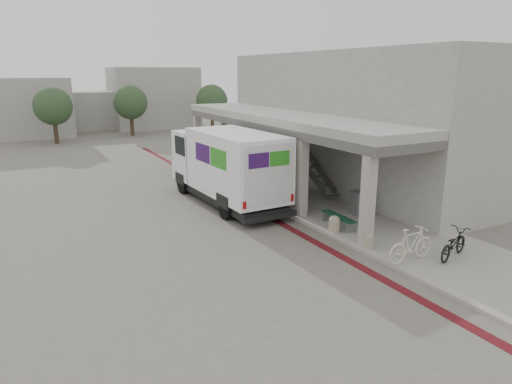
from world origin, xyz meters
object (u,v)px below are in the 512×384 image
bench (338,219)px  bicycle_cream (411,245)px  utility_cabinet (357,203)px  bicycle_black (453,244)px  fedex_truck (226,165)px

bench → bicycle_cream: size_ratio=0.99×
bicycle_cream → utility_cabinet: bearing=-22.8°
utility_cabinet → bench: bearing=-151.1°
bicycle_black → bicycle_cream: bicycle_cream is taller
fedex_truck → bicycle_black: 10.45m
utility_cabinet → fedex_truck: bearing=132.3°
bicycle_black → bicycle_cream: 1.51m
bicycle_cream → bicycle_black: bearing=-108.2°
utility_cabinet → bicycle_cream: 5.05m
utility_cabinet → bicycle_black: 5.16m
utility_cabinet → bicycle_cream: bearing=-109.8°
fedex_truck → bicycle_cream: size_ratio=4.28×
bicycle_black → fedex_truck: bearing=3.0°
bicycle_cream → bench: bearing=-3.4°
bench → bicycle_cream: 3.84m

